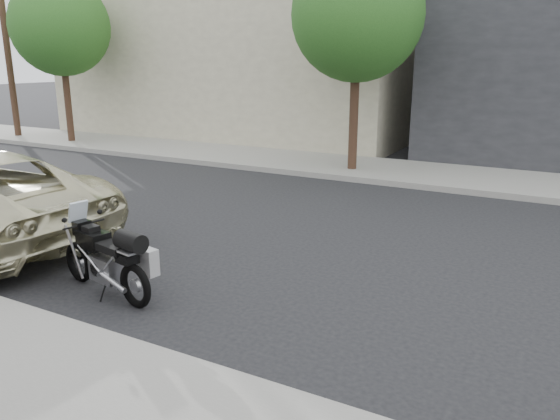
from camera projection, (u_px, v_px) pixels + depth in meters
The scene contains 7 objects.
ground at pixel (332, 250), 9.06m from camera, with size 120.00×120.00×0.00m, color black.
far_sidewalk at pixel (429, 175), 14.53m from camera, with size 44.00×3.00×0.15m, color gray.
far_building_cream at pixel (267, 36), 23.55m from camera, with size 14.00×11.00×8.00m.
street_tree_mid at pixel (357, 15), 13.94m from camera, with size 3.40×3.40×5.70m.
street_tree_right at pixel (60, 27), 19.01m from camera, with size 3.40×3.40×5.70m.
utility_pole at pixel (7, 47), 20.57m from camera, with size 0.24×0.24×6.70m, color #3B271B.
motorcycle at pixel (111, 259), 7.20m from camera, with size 1.89×0.68×1.21m.
Camera 1 is at (-3.33, 7.92, 3.08)m, focal length 35.00 mm.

